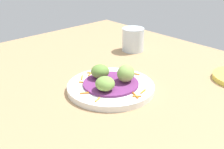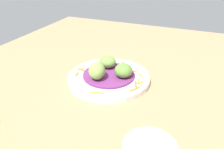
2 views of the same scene
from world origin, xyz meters
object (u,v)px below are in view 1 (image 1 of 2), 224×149
Objects in this scene: guac_scoop_left at (126,73)px; guac_scoop_right at (106,83)px; main_plate at (111,87)px; water_glass at (133,39)px; guac_scoop_center at (101,72)px.

guac_scoop_left is 1.02× the size of guac_scoop_right.
guac_scoop_right reaches higher than main_plate.
guac_scoop_left is at bearing -119.32° from main_plate.
guac_scoop_right is (-2.08, 3.51, 3.11)cm from main_plate.
water_glass is (19.91, -23.63, -0.34)cm from guac_scoop_left.
guac_scoop_left is 7.07cm from guac_scoop_center.
main_plate is at bearing -59.32° from guac_scoop_right.
main_plate is at bearing 123.38° from water_glass.
water_glass reaches higher than guac_scoop_left.
guac_scoop_left is at bearing -149.32° from guac_scoop_center.
main_plate is 5.50cm from guac_scoop_left.
water_glass is at bearing -56.92° from guac_scoop_right.
main_plate is 4.62× the size of guac_scoop_center.
guac_scoop_left is 7.09cm from guac_scoop_right.
guac_scoop_right is at bearing 123.08° from water_glass.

